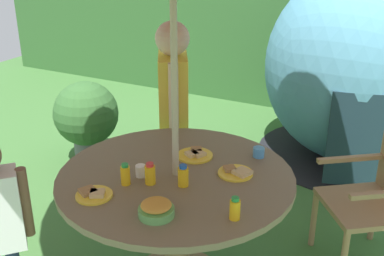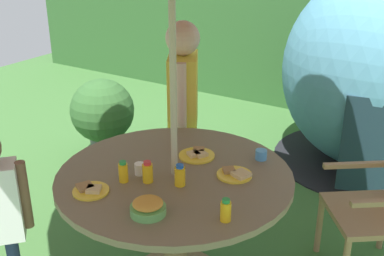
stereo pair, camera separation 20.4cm
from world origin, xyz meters
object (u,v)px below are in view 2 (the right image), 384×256
(garden_table, at_px, (175,199))
(plate_mid_right, at_px, (197,155))
(dome_tent, at_px, (376,71))
(snack_bowl, at_px, (148,207))
(juice_bottle_center_front, at_px, (123,172))
(juice_bottle_near_right, at_px, (180,176))
(cup_far, at_px, (140,169))
(plate_mid_left, at_px, (90,190))
(juice_bottle_far_left, at_px, (226,211))
(potted_plant, at_px, (103,113))
(cup_near, at_px, (261,155))
(juice_bottle_far_right, at_px, (148,172))
(child_in_yellow_shirt, at_px, (183,92))
(plate_near_left, at_px, (235,174))

(garden_table, bearing_deg, plate_mid_right, 91.67)
(garden_table, distance_m, dome_tent, 2.38)
(snack_bowl, height_order, juice_bottle_center_front, juice_bottle_center_front)
(juice_bottle_near_right, distance_m, cup_far, 0.26)
(plate_mid_left, bearing_deg, juice_bottle_far_left, 10.89)
(snack_bowl, distance_m, cup_far, 0.41)
(potted_plant, relative_size, cup_far, 11.51)
(plate_mid_left, distance_m, juice_bottle_center_front, 0.20)
(cup_far, bearing_deg, juice_bottle_near_right, 3.49)
(potted_plant, bearing_deg, snack_bowl, -42.20)
(plate_mid_right, height_order, cup_near, cup_near)
(cup_near, distance_m, cup_far, 0.72)
(potted_plant, xyz_separation_m, cup_far, (1.36, -1.19, 0.34))
(juice_bottle_far_right, bearing_deg, plate_mid_right, 80.86)
(child_in_yellow_shirt, bearing_deg, plate_mid_right, 9.52)
(juice_bottle_near_right, bearing_deg, plate_mid_left, -139.56)
(cup_near, bearing_deg, juice_bottle_far_right, -125.53)
(juice_bottle_center_front, xyz_separation_m, cup_far, (0.02, 0.11, -0.02))
(cup_far, bearing_deg, juice_bottle_far_left, -13.64)
(plate_mid_left, bearing_deg, juice_bottle_center_front, 66.61)
(plate_near_left, relative_size, juice_bottle_near_right, 1.61)
(potted_plant, relative_size, juice_bottle_center_front, 6.25)
(dome_tent, relative_size, cup_near, 28.81)
(plate_near_left, relative_size, cup_far, 2.96)
(potted_plant, distance_m, juice_bottle_far_left, 2.41)
(garden_table, height_order, juice_bottle_center_front, juice_bottle_center_front)
(snack_bowl, bearing_deg, juice_bottle_far_left, 23.18)
(juice_bottle_near_right, bearing_deg, cup_near, 64.84)
(juice_bottle_far_right, bearing_deg, juice_bottle_far_left, -11.29)
(child_in_yellow_shirt, xyz_separation_m, plate_near_left, (0.77, -0.66, -0.15))
(snack_bowl, relative_size, cup_far, 2.63)
(potted_plant, bearing_deg, juice_bottle_near_right, -35.94)
(dome_tent, bearing_deg, plate_mid_right, -119.65)
(cup_far, bearing_deg, plate_mid_left, -109.25)
(plate_near_left, relative_size, juice_bottle_center_front, 1.61)
(garden_table, distance_m, child_in_yellow_shirt, 1.00)
(dome_tent, height_order, cup_far, dome_tent)
(plate_near_left, bearing_deg, juice_bottle_center_front, -142.40)
(plate_mid_right, relative_size, cup_near, 3.14)
(snack_bowl, bearing_deg, child_in_yellow_shirt, 115.64)
(juice_bottle_far_right, xyz_separation_m, juice_bottle_center_front, (-0.11, -0.07, -0.00))
(snack_bowl, bearing_deg, potted_plant, 137.80)
(dome_tent, distance_m, juice_bottle_near_right, 2.43)
(juice_bottle_center_front, bearing_deg, cup_far, 77.85)
(plate_mid_left, bearing_deg, juice_bottle_far_right, 52.14)
(cup_near, bearing_deg, juice_bottle_center_front, -129.26)
(plate_near_left, xyz_separation_m, plate_mid_left, (-0.56, -0.55, 0.00))
(juice_bottle_far_right, bearing_deg, cup_near, 54.47)
(plate_mid_left, bearing_deg, garden_table, 56.39)
(plate_near_left, distance_m, cup_far, 0.53)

